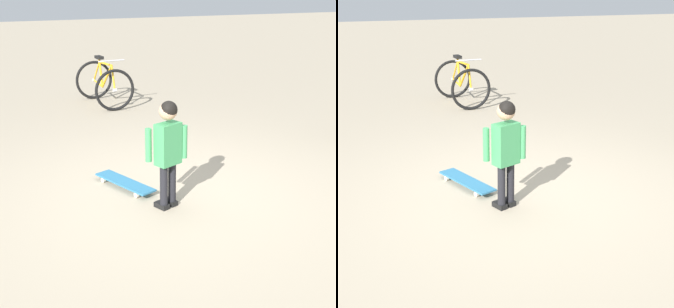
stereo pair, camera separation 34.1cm
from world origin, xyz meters
The scene contains 4 objects.
ground_plane centered at (0.00, 0.00, 0.00)m, with size 50.00×50.00×0.00m, color tan.
child_person centered at (-0.26, -0.23, 0.66)m, with size 0.41×0.24×1.06m.
skateboard centered at (-0.49, 0.39, 0.06)m, with size 0.45×0.81×0.07m.
bicycle_near centered at (0.41, 4.07, 0.38)m, with size 0.78×1.12×0.85m.
Camera 2 is at (-1.68, -4.24, 2.07)m, focal length 51.48 mm.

